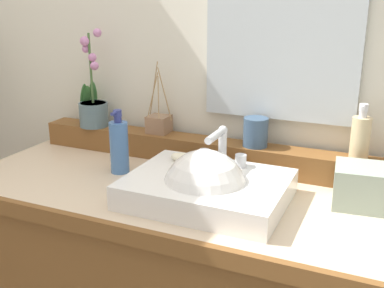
% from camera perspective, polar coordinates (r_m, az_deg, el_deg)
% --- Properties ---
extents(wall_back, '(2.81, 0.20, 2.42)m').
position_cam_1_polar(wall_back, '(1.59, 4.58, 10.73)').
color(wall_back, silver).
rests_on(wall_back, ground).
extents(back_ledge, '(1.23, 0.09, 0.08)m').
position_cam_1_polar(back_ledge, '(1.50, 2.19, -0.97)').
color(back_ledge, brown).
rests_on(back_ledge, vanity_cabinet).
extents(sink_basin, '(0.42, 0.32, 0.26)m').
position_cam_1_polar(sink_basin, '(1.23, 1.73, -5.69)').
color(sink_basin, white).
rests_on(sink_basin, vanity_cabinet).
extents(soap_bar, '(0.07, 0.04, 0.02)m').
position_cam_1_polar(soap_bar, '(1.34, -1.22, -1.63)').
color(soap_bar, beige).
rests_on(soap_bar, sink_basin).
extents(potted_plant, '(0.12, 0.12, 0.34)m').
position_cam_1_polar(potted_plant, '(1.67, -12.10, 4.71)').
color(potted_plant, slate).
rests_on(potted_plant, back_ledge).
extents(soap_dispenser, '(0.05, 0.06, 0.16)m').
position_cam_1_polar(soap_dispenser, '(1.38, 20.04, 0.85)').
color(soap_dispenser, '#D7BD8C').
rests_on(soap_dispenser, back_ledge).
extents(tumbler_cup, '(0.08, 0.08, 0.09)m').
position_cam_1_polar(tumbler_cup, '(1.43, 7.84, 1.46)').
color(tumbler_cup, '#364D68').
rests_on(tumbler_cup, back_ledge).
extents(reed_diffuser, '(0.10, 0.10, 0.24)m').
position_cam_1_polar(reed_diffuser, '(1.56, -4.09, 2.57)').
color(reed_diffuser, '#926B4F').
rests_on(reed_diffuser, back_ledge).
extents(lotion_bottle, '(0.06, 0.06, 0.20)m').
position_cam_1_polar(lotion_bottle, '(1.43, -8.98, -0.24)').
color(lotion_bottle, '#4572B0').
rests_on(lotion_bottle, vanity_cabinet).
extents(tissue_box, '(0.14, 0.14, 0.11)m').
position_cam_1_polar(tissue_box, '(1.28, 19.98, -4.87)').
color(tissue_box, '#92A391').
rests_on(tissue_box, vanity_cabinet).
extents(mirror, '(0.46, 0.02, 0.48)m').
position_cam_1_polar(mirror, '(1.42, 10.97, 12.46)').
color(mirror, silver).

